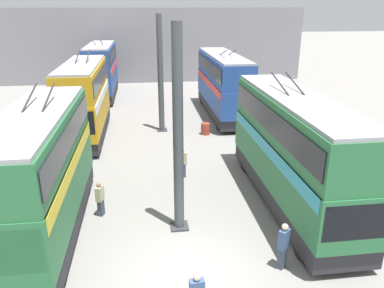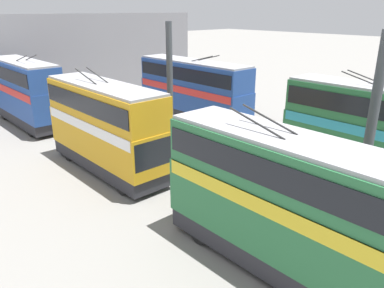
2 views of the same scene
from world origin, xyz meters
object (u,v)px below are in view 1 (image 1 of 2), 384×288
object	(u,v)px
bus_left_far	(223,81)
bus_right_far	(101,68)
person_aisle_midway	(183,162)
bus_left_near	(294,145)
person_by_left_row	(283,245)
bus_right_near	(41,167)
person_by_right_row	(100,198)
bus_right_mid	(84,96)
oil_drum	(205,129)

from	to	relation	value
bus_left_far	bus_right_far	distance (m)	13.23
bus_right_far	person_aisle_midway	world-z (taller)	bus_right_far
bus_left_near	person_by_left_row	distance (m)	5.21
person_aisle_midway	bus_right_near	bearing A→B (deg)	129.08
bus_left_far	person_by_right_row	size ratio (longest dim) A/B	6.85
bus_left_near	bus_left_far	bearing A→B (deg)	0.00
bus_right_mid	person_by_left_row	size ratio (longest dim) A/B	5.13
bus_right_far	person_by_right_row	size ratio (longest dim) A/B	5.73
person_by_left_row	oil_drum	world-z (taller)	person_by_left_row
bus_right_near	person_by_right_row	xyz separation A→B (m)	(1.05, -1.95, -2.02)
bus_right_near	bus_right_far	world-z (taller)	bus_right_far
bus_right_near	bus_right_mid	bearing A→B (deg)	-0.00
bus_left_near	bus_right_near	distance (m)	10.54
person_aisle_midway	person_by_right_row	bearing A→B (deg)	132.79
bus_left_far	bus_right_far	world-z (taller)	bus_right_far
bus_right_far	person_aisle_midway	distance (m)	20.68
bus_left_far	bus_right_near	distance (m)	19.23
bus_left_near	person_aisle_midway	distance (m)	6.05
bus_right_far	bus_right_mid	bearing A→B (deg)	-180.00
person_by_right_row	bus_right_mid	bearing A→B (deg)	-60.15
bus_right_near	oil_drum	world-z (taller)	bus_right_near
person_by_right_row	person_aisle_midway	distance (m)	5.24
bus_right_mid	bus_right_far	xyz separation A→B (m)	(12.26, 0.00, 0.04)
bus_right_near	person_by_right_row	distance (m)	3.00
bus_left_far	person_aisle_midway	distance (m)	12.67
bus_right_mid	person_by_right_row	bearing A→B (deg)	-169.82
bus_left_near	person_by_right_row	bearing A→B (deg)	90.10
person_by_left_row	person_by_right_row	bearing A→B (deg)	-163.82
bus_right_near	bus_right_far	distance (m)	24.18
bus_left_far	bus_right_far	size ratio (longest dim) A/B	1.20
bus_left_near	bus_right_near	xyz separation A→B (m)	(-1.06, 10.49, -0.01)
person_aisle_midway	bus_left_far	bearing A→B (deg)	-19.43
bus_left_far	person_by_left_row	bearing A→B (deg)	174.28
bus_left_near	bus_left_far	size ratio (longest dim) A/B	0.99
bus_left_near	bus_right_mid	world-z (taller)	bus_right_mid
person_by_right_row	bus_left_near	bearing A→B (deg)	-160.22
bus_right_far	oil_drum	distance (m)	15.50
person_by_left_row	oil_drum	size ratio (longest dim) A/B	2.19
bus_left_near	bus_left_far	distance (m)	15.06
bus_left_near	person_by_left_row	size ratio (longest dim) A/B	6.11
bus_left_far	person_aisle_midway	bearing A→B (deg)	158.57
bus_left_far	person_aisle_midway	world-z (taller)	bus_left_far
bus_left_near	oil_drum	world-z (taller)	bus_left_near
bus_right_far	person_by_right_row	bearing A→B (deg)	-175.18
person_by_left_row	person_by_right_row	world-z (taller)	person_by_left_row
bus_left_far	bus_right_far	bearing A→B (deg)	52.46
bus_right_far	person_by_right_row	world-z (taller)	bus_right_far
bus_left_far	person_by_left_row	size ratio (longest dim) A/B	6.15
oil_drum	bus_right_far	bearing A→B (deg)	32.72
bus_right_mid	person_by_left_row	xyz separation A→B (m)	(-15.28, -8.53, -1.93)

